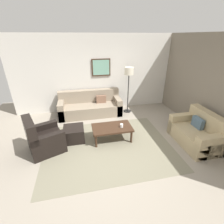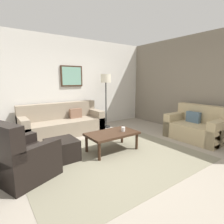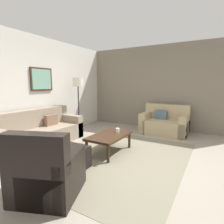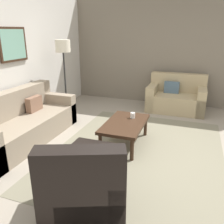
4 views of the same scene
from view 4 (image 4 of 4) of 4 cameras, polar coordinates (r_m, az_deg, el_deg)
ground_plane at (r=4.00m, az=6.45°, el=-9.35°), size 8.00×8.00×0.00m
rear_partition at (r=4.83m, az=-25.07°, el=11.46°), size 6.00×0.12×2.80m
stone_feature_panel at (r=6.50m, az=13.33°, el=14.23°), size 0.12×5.20×2.80m
area_rug at (r=4.00m, az=6.45°, el=-9.30°), size 3.35×2.63×0.01m
couch_main at (r=4.56m, az=-21.16°, el=-2.74°), size 2.25×0.86×0.88m
couch_loveseat at (r=6.11m, az=15.24°, el=3.28°), size 0.88×1.36×0.88m
armchair_leather at (r=2.57m, az=-6.80°, el=-19.30°), size 1.04×1.04×0.95m
ottoman at (r=3.31m, az=-5.66°, el=-11.84°), size 0.56×0.56×0.40m
coffee_table at (r=4.06m, az=3.15°, el=-3.19°), size 1.10×0.64×0.41m
cup at (r=4.24m, az=5.01°, el=-0.79°), size 0.08×0.08×0.10m
lamp_standing at (r=5.38m, az=-11.66°, el=13.53°), size 0.32×0.32×1.71m
framed_artwork at (r=4.92m, az=-22.78°, el=14.80°), size 0.69×0.04×0.62m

